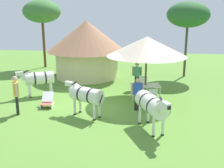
{
  "coord_description": "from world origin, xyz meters",
  "views": [
    {
      "loc": [
        2.6,
        -12.38,
        4.52
      ],
      "look_at": [
        0.89,
        0.54,
        1.0
      ],
      "focal_mm": 43.42,
      "sensor_mm": 36.0,
      "label": 1
    }
  ],
  "objects_px": {
    "thatched_hut": "(87,46)",
    "striped_lounge_chair": "(47,102)",
    "guest_behind_table": "(137,91)",
    "patio_chair_east_end": "(143,83)",
    "patio_dining_table": "(145,86)",
    "patio_chair_near_hut": "(152,96)",
    "guest_beside_umbrella": "(137,73)",
    "zebra_by_umbrella": "(152,105)",
    "standing_watcher": "(16,92)",
    "zebra_toward_hut": "(39,79)",
    "acacia_tree_left_background": "(42,12)",
    "shade_umbrella": "(147,46)",
    "zebra_nearest_camera": "(86,95)",
    "acacia_tree_behind_hut": "(188,15)"
  },
  "relations": [
    {
      "from": "patio_chair_east_end",
      "to": "striped_lounge_chair",
      "type": "xyz_separation_m",
      "value": [
        -4.59,
        -3.25,
        -0.26
      ]
    },
    {
      "from": "patio_chair_near_hut",
      "to": "standing_watcher",
      "type": "height_order",
      "value": "standing_watcher"
    },
    {
      "from": "guest_behind_table",
      "to": "zebra_by_umbrella",
      "type": "xyz_separation_m",
      "value": [
        0.64,
        -2.1,
        0.1
      ]
    },
    {
      "from": "patio_chair_near_hut",
      "to": "acacia_tree_behind_hut",
      "type": "distance_m",
      "value": 8.04
    },
    {
      "from": "zebra_toward_hut",
      "to": "acacia_tree_behind_hut",
      "type": "height_order",
      "value": "acacia_tree_behind_hut"
    },
    {
      "from": "patio_dining_table",
      "to": "thatched_hut",
      "type": "bearing_deg",
      "value": 133.15
    },
    {
      "from": "guest_beside_umbrella",
      "to": "zebra_by_umbrella",
      "type": "height_order",
      "value": "guest_beside_umbrella"
    },
    {
      "from": "patio_chair_near_hut",
      "to": "striped_lounge_chair",
      "type": "distance_m",
      "value": 5.12
    },
    {
      "from": "guest_behind_table",
      "to": "acacia_tree_behind_hut",
      "type": "height_order",
      "value": "acacia_tree_behind_hut"
    },
    {
      "from": "striped_lounge_chair",
      "to": "zebra_by_umbrella",
      "type": "xyz_separation_m",
      "value": [
        5.0,
        -2.01,
        0.77
      ]
    },
    {
      "from": "guest_beside_umbrella",
      "to": "zebra_by_umbrella",
      "type": "bearing_deg",
      "value": -72.74
    },
    {
      "from": "patio_chair_east_end",
      "to": "thatched_hut",
      "type": "bearing_deg",
      "value": -43.4
    },
    {
      "from": "patio_chair_near_hut",
      "to": "patio_chair_east_end",
      "type": "bearing_deg",
      "value": 84.9
    },
    {
      "from": "patio_chair_near_hut",
      "to": "acacia_tree_left_background",
      "type": "distance_m",
      "value": 12.87
    },
    {
      "from": "shade_umbrella",
      "to": "acacia_tree_left_background",
      "type": "bearing_deg",
      "value": 138.71
    },
    {
      "from": "patio_chair_near_hut",
      "to": "guest_behind_table",
      "type": "height_order",
      "value": "guest_behind_table"
    },
    {
      "from": "patio_dining_table",
      "to": "patio_chair_near_hut",
      "type": "height_order",
      "value": "patio_chair_near_hut"
    },
    {
      "from": "zebra_nearest_camera",
      "to": "acacia_tree_behind_hut",
      "type": "distance_m",
      "value": 10.4
    },
    {
      "from": "striped_lounge_chair",
      "to": "acacia_tree_behind_hut",
      "type": "relative_size",
      "value": 0.17
    },
    {
      "from": "patio_dining_table",
      "to": "zebra_toward_hut",
      "type": "xyz_separation_m",
      "value": [
        -5.79,
        -0.26,
        0.3
      ]
    },
    {
      "from": "shade_umbrella",
      "to": "acacia_tree_behind_hut",
      "type": "relative_size",
      "value": 0.8
    },
    {
      "from": "patio_dining_table",
      "to": "striped_lounge_chair",
      "type": "xyz_separation_m",
      "value": [
        -4.71,
        -1.96,
        -0.41
      ]
    },
    {
      "from": "guest_beside_umbrella",
      "to": "thatched_hut",
      "type": "bearing_deg",
      "value": 152.16
    },
    {
      "from": "zebra_toward_hut",
      "to": "thatched_hut",
      "type": "bearing_deg",
      "value": -49.72
    },
    {
      "from": "patio_chair_near_hut",
      "to": "standing_watcher",
      "type": "xyz_separation_m",
      "value": [
        -6.02,
        -1.84,
        0.55
      ]
    },
    {
      "from": "guest_beside_umbrella",
      "to": "patio_dining_table",
      "type": "bearing_deg",
      "value": -63.85
    },
    {
      "from": "zebra_nearest_camera",
      "to": "acacia_tree_left_background",
      "type": "relative_size",
      "value": 0.36
    },
    {
      "from": "patio_chair_east_end",
      "to": "patio_dining_table",
      "type": "bearing_deg",
      "value": 90.0
    },
    {
      "from": "shade_umbrella",
      "to": "zebra_toward_hut",
      "type": "height_order",
      "value": "shade_umbrella"
    },
    {
      "from": "guest_beside_umbrella",
      "to": "zebra_toward_hut",
      "type": "distance_m",
      "value": 5.62
    },
    {
      "from": "guest_beside_umbrella",
      "to": "zebra_nearest_camera",
      "type": "height_order",
      "value": "guest_beside_umbrella"
    },
    {
      "from": "guest_beside_umbrella",
      "to": "zebra_toward_hut",
      "type": "xyz_separation_m",
      "value": [
        -5.27,
        -1.96,
        -0.01
      ]
    },
    {
      "from": "patio_chair_east_end",
      "to": "zebra_by_umbrella",
      "type": "relative_size",
      "value": 0.42
    },
    {
      "from": "thatched_hut",
      "to": "shade_umbrella",
      "type": "xyz_separation_m",
      "value": [
        4.14,
        -4.41,
        0.6
      ]
    },
    {
      "from": "standing_watcher",
      "to": "zebra_nearest_camera",
      "type": "height_order",
      "value": "standing_watcher"
    },
    {
      "from": "guest_behind_table",
      "to": "zebra_by_umbrella",
      "type": "distance_m",
      "value": 2.2
    },
    {
      "from": "patio_chair_near_hut",
      "to": "zebra_toward_hut",
      "type": "xyz_separation_m",
      "value": [
        -6.14,
        0.99,
        0.45
      ]
    },
    {
      "from": "zebra_by_umbrella",
      "to": "zebra_toward_hut",
      "type": "relative_size",
      "value": 1.12
    },
    {
      "from": "thatched_hut",
      "to": "striped_lounge_chair",
      "type": "bearing_deg",
      "value": -95.16
    },
    {
      "from": "guest_beside_umbrella",
      "to": "zebra_nearest_camera",
      "type": "xyz_separation_m",
      "value": [
        -2.05,
        -4.57,
        -0.0
      ]
    },
    {
      "from": "guest_beside_umbrella",
      "to": "zebra_by_umbrella",
      "type": "distance_m",
      "value": 5.72
    },
    {
      "from": "zebra_toward_hut",
      "to": "acacia_tree_behind_hut",
      "type": "bearing_deg",
      "value": -86.2
    },
    {
      "from": "shade_umbrella",
      "to": "striped_lounge_chair",
      "type": "distance_m",
      "value": 5.69
    },
    {
      "from": "guest_behind_table",
      "to": "patio_chair_east_end",
      "type": "bearing_deg",
      "value": 72.91
    },
    {
      "from": "patio_chair_near_hut",
      "to": "zebra_nearest_camera",
      "type": "height_order",
      "value": "zebra_nearest_camera"
    },
    {
      "from": "striped_lounge_chair",
      "to": "standing_watcher",
      "type": "bearing_deg",
      "value": 41.94
    },
    {
      "from": "patio_dining_table",
      "to": "standing_watcher",
      "type": "xyz_separation_m",
      "value": [
        -5.67,
        -3.09,
        0.4
      ]
    },
    {
      "from": "guest_beside_umbrella",
      "to": "standing_watcher",
      "type": "height_order",
      "value": "standing_watcher"
    },
    {
      "from": "shade_umbrella",
      "to": "guest_behind_table",
      "type": "distance_m",
      "value": 2.65
    },
    {
      "from": "patio_chair_near_hut",
      "to": "acacia_tree_left_background",
      "type": "bearing_deg",
      "value": 119.66
    }
  ]
}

